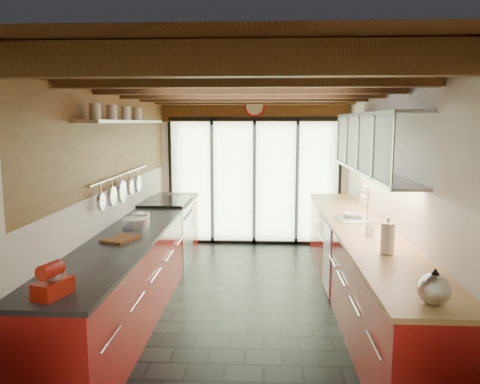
{
  "coord_description": "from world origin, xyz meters",
  "views": [
    {
      "loc": [
        0.15,
        -5.22,
        2.09
      ],
      "look_at": [
        -0.13,
        0.4,
        1.25
      ],
      "focal_mm": 35.0,
      "sensor_mm": 36.0,
      "label": 1
    }
  ],
  "objects_px": {
    "bowl": "(353,215)",
    "kettle": "(434,287)",
    "paper_towel": "(388,239)",
    "soap_bottle": "(370,228)",
    "stand_mixer": "(53,282)"
  },
  "relations": [
    {
      "from": "bowl",
      "to": "kettle",
      "type": "bearing_deg",
      "value": -90.0
    },
    {
      "from": "paper_towel",
      "to": "soap_bottle",
      "type": "relative_size",
      "value": 2.03
    },
    {
      "from": "stand_mixer",
      "to": "bowl",
      "type": "distance_m",
      "value": 3.76
    },
    {
      "from": "stand_mixer",
      "to": "kettle",
      "type": "xyz_separation_m",
      "value": [
        2.54,
        -0.01,
        0.01
      ]
    },
    {
      "from": "stand_mixer",
      "to": "soap_bottle",
      "type": "relative_size",
      "value": 1.84
    },
    {
      "from": "paper_towel",
      "to": "soap_bottle",
      "type": "xyz_separation_m",
      "value": [
        0.0,
        0.68,
        -0.06
      ]
    },
    {
      "from": "bowl",
      "to": "stand_mixer",
      "type": "bearing_deg",
      "value": -132.56
    },
    {
      "from": "kettle",
      "to": "soap_bottle",
      "type": "xyz_separation_m",
      "value": [
        0.0,
        1.85,
        -0.03
      ]
    },
    {
      "from": "paper_towel",
      "to": "bowl",
      "type": "xyz_separation_m",
      "value": [
        0.0,
        1.61,
        -0.11
      ]
    },
    {
      "from": "stand_mixer",
      "to": "bowl",
      "type": "height_order",
      "value": "stand_mixer"
    },
    {
      "from": "paper_towel",
      "to": "kettle",
      "type": "bearing_deg",
      "value": -90.0
    },
    {
      "from": "paper_towel",
      "to": "bowl",
      "type": "relative_size",
      "value": 1.35
    },
    {
      "from": "soap_bottle",
      "to": "bowl",
      "type": "xyz_separation_m",
      "value": [
        0.0,
        0.93,
        -0.05
      ]
    },
    {
      "from": "kettle",
      "to": "paper_towel",
      "type": "distance_m",
      "value": 1.17
    },
    {
      "from": "paper_towel",
      "to": "soap_bottle",
      "type": "distance_m",
      "value": 0.68
    }
  ]
}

